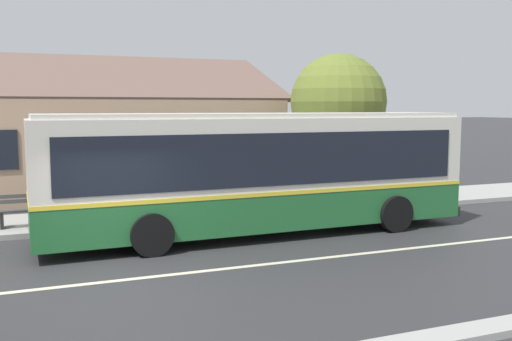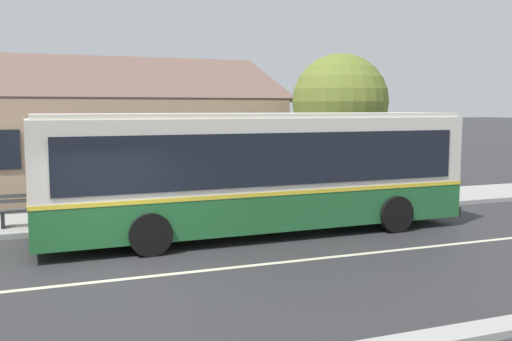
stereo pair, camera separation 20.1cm
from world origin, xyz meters
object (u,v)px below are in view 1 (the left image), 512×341
(bench_by_building, at_px, (26,212))
(bus_stop_sign, at_px, (427,158))
(transit_bus, at_px, (258,170))
(street_tree_primary, at_px, (337,104))

(bench_by_building, height_order, bus_stop_sign, bus_stop_sign)
(bus_stop_sign, bearing_deg, transit_bus, -163.75)
(bench_by_building, distance_m, bus_stop_sign, 13.04)
(bench_by_building, xyz_separation_m, street_tree_primary, (10.58, 1.69, 2.94))
(transit_bus, height_order, bus_stop_sign, transit_bus)
(bench_by_building, bearing_deg, transit_bus, -23.06)
(transit_bus, xyz_separation_m, street_tree_primary, (4.77, 4.17, 1.76))
(bench_by_building, height_order, street_tree_primary, street_tree_primary)
(transit_bus, distance_m, street_tree_primary, 6.57)
(bus_stop_sign, bearing_deg, bench_by_building, 178.31)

